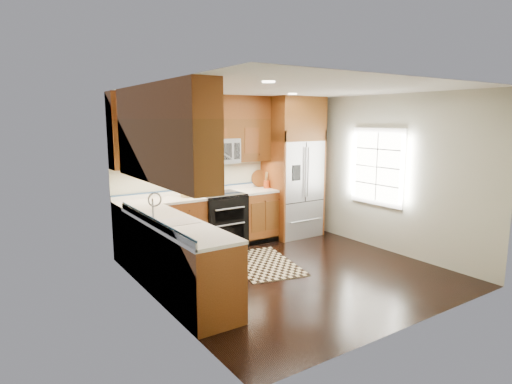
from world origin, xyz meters
TOP-DOWN VIEW (x-y plane):
  - ground at (0.00, 0.00)m, footprint 4.00×4.00m
  - wall_back at (0.00, 2.00)m, footprint 4.00×0.02m
  - wall_left at (-2.00, 0.00)m, footprint 0.02×4.00m
  - wall_right at (2.00, 0.00)m, footprint 0.02×4.00m
  - window at (1.98, 0.20)m, footprint 0.04×1.10m
  - base_cabinets at (-1.23, 0.90)m, footprint 2.85×3.00m
  - countertop at (-1.09, 1.01)m, footprint 2.86×3.01m
  - upper_cabinets at (-1.15, 1.09)m, footprint 2.85×3.00m
  - range at (-0.25, 1.67)m, footprint 0.76×0.67m
  - microwave at (-0.25, 1.80)m, footprint 0.76×0.40m
  - refrigerator at (1.30, 1.63)m, footprint 0.98×0.75m
  - sink_faucet at (-1.73, 0.23)m, footprint 0.54×0.44m
  - rug at (-0.14, 0.54)m, footprint 1.18×1.62m
  - knife_block at (-0.87, 1.70)m, footprint 0.17×0.19m
  - utensil_crock at (0.75, 1.72)m, footprint 0.14×0.14m
  - cutting_board at (0.75, 1.94)m, footprint 0.39×0.39m

SIDE VIEW (x-z plane):
  - ground at x=0.00m, z-range 0.00..0.00m
  - rug at x=-0.14m, z-range 0.00..0.01m
  - base_cabinets at x=-1.23m, z-range 0.00..0.90m
  - range at x=-0.25m, z-range 0.00..0.94m
  - countertop at x=-1.09m, z-range 0.90..0.94m
  - cutting_board at x=0.75m, z-range 0.94..0.96m
  - sink_faucet at x=-1.73m, z-range 0.81..1.18m
  - utensil_crock at x=0.75m, z-range 0.89..1.19m
  - knife_block at x=-0.87m, z-range 0.91..1.23m
  - wall_back at x=0.00m, z-range 0.00..2.60m
  - wall_left at x=-2.00m, z-range 0.00..2.60m
  - wall_right at x=2.00m, z-range 0.00..2.60m
  - refrigerator at x=1.30m, z-range 0.00..2.60m
  - window at x=1.98m, z-range 0.75..2.05m
  - microwave at x=-0.25m, z-range 1.45..1.87m
  - upper_cabinets at x=-1.15m, z-range 1.45..2.60m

